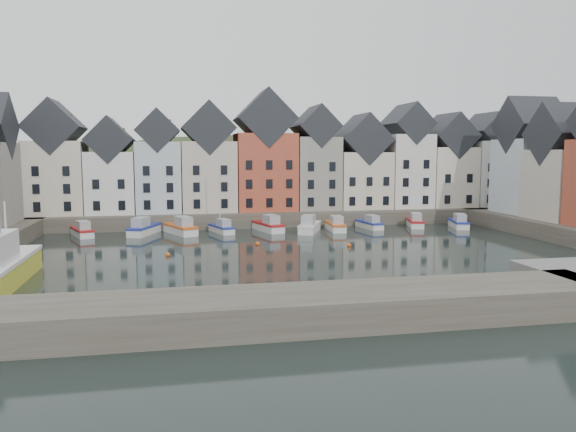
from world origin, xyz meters
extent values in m
plane|color=black|center=(0.00, 0.00, 0.00)|extent=(260.00, 260.00, 0.00)
cube|color=#433F34|center=(0.00, 30.00, 1.00)|extent=(90.00, 16.00, 2.00)
cube|color=#433F34|center=(-10.00, -22.00, 1.00)|extent=(50.00, 6.00, 2.00)
ellipsoid|color=#23351A|center=(0.00, 56.00, -18.00)|extent=(153.60, 70.40, 64.00)
sphere|color=black|center=(-13.94, 50.93, 8.70)|extent=(5.77, 5.77, 5.77)
sphere|color=black|center=(24.86, 60.75, 8.12)|extent=(5.27, 5.27, 5.27)
sphere|color=black|center=(31.82, 54.20, 7.88)|extent=(5.07, 5.07, 5.07)
sphere|color=black|center=(14.28, 55.19, 7.82)|extent=(5.01, 5.01, 5.01)
sphere|color=black|center=(-37.67, 56.61, 6.57)|extent=(3.94, 3.94, 3.94)
sphere|color=black|center=(28.33, 60.25, 8.05)|extent=(5.21, 5.21, 5.21)
sphere|color=black|center=(1.99, 58.64, 8.32)|extent=(5.45, 5.45, 5.45)
sphere|color=black|center=(37.80, 48.31, 7.21)|extent=(4.49, 4.49, 4.49)
cube|color=beige|center=(-29.17, 28.00, 7.04)|extent=(7.67, 8.00, 10.07)
cube|color=black|center=(-29.17, 28.00, 13.97)|extent=(7.67, 8.16, 7.67)
cube|color=white|center=(-21.90, 28.00, 6.30)|extent=(6.56, 8.00, 8.61)
cube|color=black|center=(-21.90, 28.00, 12.23)|extent=(6.56, 8.16, 6.56)
cube|color=silver|center=(-15.37, 28.00, 7.01)|extent=(6.20, 8.00, 10.02)
cube|color=black|center=(-15.37, 28.00, 13.55)|extent=(6.20, 8.16, 6.20)
cube|color=beige|center=(-8.27, 28.00, 7.04)|extent=(7.70, 8.00, 10.08)
cube|color=black|center=(-8.27, 28.00, 13.98)|extent=(7.70, 8.16, 7.70)
cube|color=#B64B34|center=(0.07, 28.00, 7.64)|extent=(8.69, 8.00, 11.28)
cube|color=black|center=(0.07, 28.00, 15.43)|extent=(8.69, 8.16, 8.69)
cube|color=gray|center=(7.78, 28.00, 7.39)|extent=(6.43, 8.00, 10.78)
cube|color=black|center=(7.78, 28.00, 14.37)|extent=(6.43, 8.16, 6.43)
cube|color=beige|center=(15.08, 28.00, 6.28)|extent=(7.88, 8.00, 8.56)
cube|color=black|center=(15.08, 28.00, 12.51)|extent=(7.88, 8.16, 7.88)
cube|color=silver|center=(22.42, 28.00, 7.64)|extent=(6.50, 8.00, 11.27)
cube|color=black|center=(22.42, 28.00, 14.88)|extent=(6.50, 8.16, 6.50)
cube|color=beige|center=(29.43, 28.00, 6.66)|extent=(7.23, 8.00, 9.32)
cube|color=black|center=(29.43, 28.00, 13.11)|extent=(7.23, 8.16, 7.23)
cube|color=white|center=(36.28, 28.00, 7.16)|extent=(6.18, 8.00, 10.32)
cube|color=black|center=(36.28, 28.00, 13.85)|extent=(6.18, 8.16, 6.18)
cube|color=silver|center=(36.00, 16.26, 7.19)|extent=(7.47, 8.00, 10.38)
cube|color=black|center=(36.00, 16.26, 14.36)|extent=(7.62, 8.00, 8.00)
cube|color=beige|center=(36.00, 8.26, 6.44)|extent=(8.14, 8.00, 8.89)
cube|color=black|center=(36.00, 8.26, 12.87)|extent=(8.30, 8.00, 8.00)
sphere|color=#CF5318|center=(-4.00, 8.00, 0.15)|extent=(0.50, 0.50, 0.50)
sphere|color=#CF5318|center=(6.00, 5.00, 0.15)|extent=(0.50, 0.50, 0.50)
sphere|color=#CF5318|center=(-14.00, 3.00, 0.15)|extent=(0.50, 0.50, 0.50)
cube|color=silver|center=(-24.79, 19.15, 0.33)|extent=(3.62, 5.93, 1.04)
cube|color=#A61719|center=(-24.79, 19.15, 0.90)|extent=(3.75, 6.07, 0.24)
cube|color=#9CA1A4|center=(-24.49, 18.36, 1.47)|extent=(2.05, 2.60, 1.14)
cube|color=silver|center=(-17.16, 19.23, 0.38)|extent=(4.11, 6.78, 1.19)
cube|color=navy|center=(-17.16, 19.23, 1.03)|extent=(4.26, 6.94, 0.27)
cube|color=#9CA1A4|center=(-17.51, 18.31, 1.68)|extent=(2.34, 2.97, 1.30)
cube|color=silver|center=(-12.57, 18.69, 0.39)|extent=(4.42, 6.93, 1.22)
cube|color=#CF5318|center=(-12.57, 18.69, 1.06)|extent=(4.58, 7.10, 0.28)
cube|color=#9CA1A4|center=(-12.19, 17.77, 1.72)|extent=(2.47, 3.06, 1.34)
cube|color=silver|center=(-7.23, 18.79, 0.31)|extent=(3.12, 5.62, 0.99)
cube|color=navy|center=(-7.23, 18.79, 0.85)|extent=(3.24, 5.75, 0.22)
cube|color=#9CA1A4|center=(-7.00, 18.02, 1.39)|extent=(1.83, 2.43, 1.08)
cylinder|color=silver|center=(-7.39, 19.31, 5.38)|extent=(0.13, 0.13, 9.86)
cube|color=silver|center=(-0.96, 19.04, 0.38)|extent=(3.56, 6.71, 1.18)
cube|color=#A61719|center=(-0.96, 19.04, 1.02)|extent=(3.69, 6.87, 0.27)
cube|color=#9CA1A4|center=(-0.71, 18.11, 1.66)|extent=(2.13, 2.88, 1.29)
cube|color=silver|center=(4.33, 17.09, 0.39)|extent=(4.41, 6.86, 1.21)
cube|color=silver|center=(4.33, 17.09, 1.05)|extent=(4.57, 7.03, 0.28)
cube|color=#9CA1A4|center=(3.94, 16.18, 1.71)|extent=(2.45, 3.04, 1.32)
cube|color=silver|center=(8.10, 17.90, 0.34)|extent=(2.16, 6.00, 1.08)
cube|color=#CF5318|center=(8.10, 17.90, 0.93)|extent=(2.26, 6.12, 0.25)
cube|color=#9CA1A4|center=(8.04, 17.01, 1.52)|extent=(1.53, 2.44, 1.18)
cube|color=silver|center=(13.39, 19.10, 0.31)|extent=(2.44, 5.59, 0.99)
cube|color=navy|center=(13.39, 19.10, 0.85)|extent=(2.55, 5.71, 0.22)
cube|color=#9CA1A4|center=(13.52, 18.30, 1.39)|extent=(1.58, 2.33, 1.08)
cube|color=silver|center=(20.33, 19.34, 0.34)|extent=(3.28, 6.07, 1.07)
cube|color=#A61719|center=(20.33, 19.34, 0.92)|extent=(3.40, 6.21, 0.24)
cube|color=#9CA1A4|center=(20.09, 18.50, 1.50)|extent=(1.95, 2.61, 1.16)
cube|color=silver|center=(25.99, 17.28, 0.34)|extent=(3.20, 6.01, 1.05)
cube|color=navy|center=(25.99, 17.28, 0.91)|extent=(3.32, 6.14, 0.24)
cube|color=#9CA1A4|center=(25.76, 16.45, 1.49)|extent=(1.91, 2.58, 1.15)
cube|color=gold|center=(-27.05, -6.91, 0.76)|extent=(3.49, 13.02, 2.17)
cube|color=silver|center=(-27.05, -6.91, 1.95)|extent=(3.60, 13.13, 0.33)
cylinder|color=silver|center=(-27.06, -4.74, 4.34)|extent=(0.17, 0.17, 4.34)
camera|label=1|loc=(-13.13, -54.85, 10.59)|focal=35.00mm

